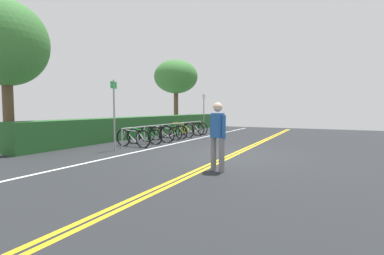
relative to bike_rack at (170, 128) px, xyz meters
The scene contains 19 objects.
ground_plane 5.38m from the bike_rack, 127.33° to the right, with size 28.39×13.30×0.05m, color #232628.
centre_line_yellow_inner 5.45m from the bike_rack, 126.82° to the right, with size 25.55×0.10×0.00m, color gold.
centre_line_yellow_outer 5.32m from the bike_rack, 127.86° to the right, with size 25.55×0.10×0.00m, color gold.
bike_lane_stripe_white 3.46m from the bike_rack, 161.96° to the right, with size 25.55×0.12×0.00m, color white.
bike_rack is the anchor object (origin of this frame).
bicycle_0 3.02m from the bike_rack, behind, with size 0.46×1.73×0.74m.
bicycle_1 2.11m from the bike_rack, behind, with size 0.49×1.66×0.69m.
bicycle_2 1.33m from the bike_rack, behind, with size 0.47×1.70×0.77m.
bicycle_3 0.50m from the bike_rack, behind, with size 0.64×1.56×0.69m.
bicycle_4 0.47m from the bike_rack, ahead, with size 0.46×1.69×0.72m.
bicycle_5 1.31m from the bike_rack, ahead, with size 0.61×1.75×0.79m.
bicycle_6 2.20m from the bike_rack, ahead, with size 0.46×1.78×0.75m.
bicycle_7 3.07m from the bike_rack, ahead, with size 0.52×1.70×0.75m.
pedestrian 7.34m from the bike_rack, 140.24° to the right, with size 0.32×0.46×1.65m.
sign_post_near 4.24m from the bike_rack, behind, with size 0.36×0.09×2.51m.
sign_post_far 4.75m from the bike_rack, ahead, with size 0.36×0.08×2.45m.
hedge_backdrop 2.70m from the bike_rack, 56.22° to the left, with size 16.10×1.09×1.06m, color #235626.
tree_near_left 7.35m from the bike_rack, 152.55° to the left, with size 2.81×2.81×5.23m.
tree_mid 9.20m from the bike_rack, 27.78° to the left, with size 3.40×3.40×5.30m.
Camera 1 is at (-8.69, -2.89, 1.50)m, focal length 26.60 mm.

